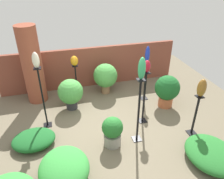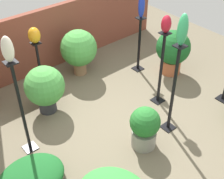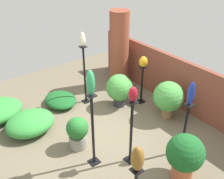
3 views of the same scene
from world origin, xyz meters
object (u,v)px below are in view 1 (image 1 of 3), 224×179
pedestal_cobalt (145,83)px  potted_plant_back_center (167,89)px  art_vase_ruby (147,66)px  art_vase_amber (74,61)px  potted_plant_mid_right (112,131)px  art_vase_cobalt (147,55)px  potted_plant_near_pillar (105,76)px  pedestal_jade (138,114)px  art_vase_jade (142,69)px  pedestal_bronze (195,117)px  pedestal_ivory (43,101)px  art_vase_bronze (202,88)px  art_vase_ivory (36,60)px  pedestal_ruby (144,100)px  potted_plant_walkway_edge (71,92)px  brick_pillar (32,66)px  pedestal_amber (76,83)px

pedestal_cobalt → potted_plant_back_center: (0.43, -0.52, 0.00)m
art_vase_ruby → pedestal_cobalt: bearing=65.5°
art_vase_amber → potted_plant_mid_right: bearing=-77.7°
art_vase_cobalt → potted_plant_near_pillar: bearing=147.4°
pedestal_jade → art_vase_jade: art_vase_jade is taller
pedestal_bronze → pedestal_ivory: 3.52m
art_vase_bronze → art_vase_amber: art_vase_bronze is taller
art_vase_ivory → potted_plant_back_center: 3.45m
pedestal_bronze → art_vase_ivory: size_ratio=2.87×
art_vase_cobalt → pedestal_jade: bearing=-117.7°
art_vase_ivory → potted_plant_mid_right: bearing=-37.5°
pedestal_bronze → art_vase_ivory: bearing=160.0°
pedestal_ruby → potted_plant_back_center: bearing=28.6°
art_vase_bronze → art_vase_cobalt: bearing=106.0°
pedestal_jade → art_vase_cobalt: (0.84, 1.59, 0.67)m
potted_plant_walkway_edge → pedestal_cobalt: bearing=-1.6°
art_vase_cobalt → pedestal_cobalt: bearing=180.0°
pedestal_ivory → art_vase_ivory: 1.01m
potted_plant_near_pillar → potted_plant_back_center: bearing=-38.8°
pedestal_ivory → art_vase_ruby: (2.34, -0.46, 0.80)m
brick_pillar → pedestal_jade: brick_pillar is taller
art_vase_amber → potted_plant_mid_right: (0.49, -2.23, -0.79)m
art_vase_ruby → potted_plant_near_pillar: size_ratio=0.31×
pedestal_jade → art_vase_ivory: size_ratio=4.32×
pedestal_ruby → art_vase_jade: bearing=-122.6°
art_vase_ruby → potted_plant_mid_right: (-0.96, -0.60, -1.14)m
pedestal_cobalt → art_vase_cobalt: (0.00, 0.00, 0.86)m
potted_plant_walkway_edge → pedestal_amber: bearing=68.3°
art_vase_bronze → potted_plant_mid_right: (-1.91, 0.14, -0.85)m
brick_pillar → potted_plant_back_center: bearing=-20.4°
pedestal_bronze → art_vase_amber: bearing=135.4°
pedestal_amber → pedestal_cobalt: pedestal_cobalt is taller
pedestal_amber → art_vase_ivory: (-0.90, -1.17, 1.27)m
art_vase_jade → art_vase_ivory: art_vase_jade is taller
art_vase_ivory → potted_plant_back_center: size_ratio=0.39×
art_vase_bronze → art_vase_amber: 3.37m
brick_pillar → art_vase_bronze: 4.34m
art_vase_amber → art_vase_ivory: bearing=-127.7°
pedestal_ivory → art_vase_ivory: art_vase_ivory is taller
art_vase_ruby → art_vase_bronze: size_ratio=0.70×
pedestal_cobalt → art_vase_bronze: size_ratio=2.80×
pedestal_jade → art_vase_amber: 2.50m
art_vase_ivory → potted_plant_walkway_edge: (0.67, 0.60, -1.24)m
pedestal_amber → pedestal_bronze: bearing=-44.6°
potted_plant_walkway_edge → art_vase_amber: bearing=68.3°
art_vase_bronze → pedestal_ivory: bearing=160.0°
pedestal_ruby → art_vase_bronze: art_vase_bronze is taller
pedestal_cobalt → potted_plant_mid_right: size_ratio=1.63×
pedestal_bronze → art_vase_jade: bearing=173.8°
pedestal_ivory → potted_plant_mid_right: (1.38, -1.06, -0.35)m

